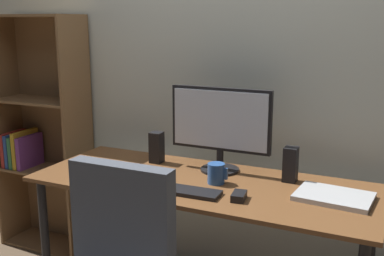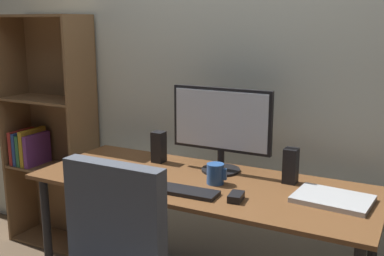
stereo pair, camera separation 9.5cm
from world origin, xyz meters
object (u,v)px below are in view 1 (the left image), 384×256
Objects in this scene: keyboard at (189,192)px; mouse at (239,196)px; desk at (202,197)px; monitor at (220,124)px; laptop at (334,197)px; speaker_left at (157,147)px; coffee_mug at (217,173)px; speaker_right at (290,164)px; bookshelf at (42,137)px.

keyboard is 3.02× the size of mouse.
keyboard reaches higher than desk.
mouse reaches higher than desk.
monitor is at bearing 115.92° from mouse.
speaker_left is (-0.97, 0.15, 0.07)m from laptop.
keyboard is (0.01, -0.18, 0.09)m from desk.
coffee_mug is at bearing 1.96° from desk.
speaker_left is 1.00× the size of speaker_right.
laptop is 0.98m from speaker_left.
monitor is 0.35× the size of bookshelf.
keyboard is at bearing -90.87° from monitor.
speaker_left is at bearing 133.34° from keyboard.
mouse is 0.06× the size of bookshelf.
coffee_mug is at bearing -150.90° from speaker_right.
desk is at bearing 139.98° from mouse.
bookshelf is (-1.37, 0.32, -0.04)m from coffee_mug.
keyboard is 0.91× the size of laptop.
mouse is 0.68m from speaker_left.
bookshelf reaches higher than keyboard.
monitor is 1.83× the size of keyboard.
laptop is 1.88× the size of speaker_left.
speaker_right reaches higher than mouse.
laptop is 0.28m from speaker_right.
keyboard is at bearing -20.88° from bookshelf.
mouse is at bearing -32.47° from desk.
desk is at bearing -95.60° from monitor.
laptop is 0.21× the size of bookshelf.
laptop is (0.60, 0.21, 0.00)m from keyboard.
desk is at bearing -172.45° from laptop.
desk is 0.15m from coffee_mug.
monitor is at bearing 86.92° from keyboard.
speaker_right is (0.37, 0.36, 0.08)m from keyboard.
monitor reaches higher than mouse.
monitor is 0.40m from speaker_right.
keyboard is at bearing -108.52° from coffee_mug.
speaker_right is at bearing 24.58° from desk.
monitor is 0.40m from speaker_left.
laptop is (0.62, 0.03, 0.10)m from desk.
keyboard is at bearing -85.98° from desk.
bookshelf is at bearing 166.95° from coffee_mug.
desk is 0.46m from speaker_right.
monitor is 0.28m from coffee_mug.
keyboard is at bearing -136.41° from speaker_right.
speaker_left reaches higher than mouse.
mouse is 0.37m from speaker_right.
bookshelf is at bearing 175.14° from speaker_right.
speaker_right is 1.69m from bookshelf.
keyboard is (-0.01, -0.36, -0.24)m from monitor.
mouse is at bearing -149.03° from laptop.
laptop is at bearing 2.83° from coffee_mug.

